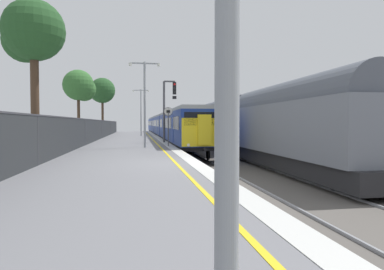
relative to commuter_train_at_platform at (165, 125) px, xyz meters
The scene contains 11 objects.
ground 35.88m from the commuter_train_at_platform, 89.13° to the right, with size 17.40×110.00×1.21m.
commuter_train_at_platform is the anchor object (origin of this frame).
freight_train_adjacent_track 17.63m from the commuter_train_at_platform, 76.87° to the right, with size 2.60×44.79×4.66m.
signal_gantry 21.17m from the commuter_train_at_platform, 94.01° to the right, with size 1.10×0.24×5.02m.
speed_limit_sign 25.99m from the commuter_train_at_platform, 94.07° to the right, with size 0.59×0.08×2.64m.
platform_lamp_mid 27.21m from the commuter_train_at_platform, 97.28° to the right, with size 2.00×0.20×5.46m.
platform_lamp_far 7.64m from the commuter_train_at_platform, 117.86° to the right, with size 2.00×0.20×5.68m.
platform_back_fence 36.62m from the commuter_train_at_platform, 101.89° to the right, with size 0.07×99.00×1.88m.
background_tree_left 32.93m from the commuter_train_at_platform, 105.93° to the right, with size 3.12×3.14×7.47m.
background_tree_centre 14.42m from the commuter_train_at_platform, 137.40° to the right, with size 3.54×3.46×7.45m.
background_tree_right 11.04m from the commuter_train_at_platform, 157.64° to the left, with size 3.74×3.74×8.30m.
Camera 1 is at (-1.84, -13.40, 1.55)m, focal length 32.39 mm.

